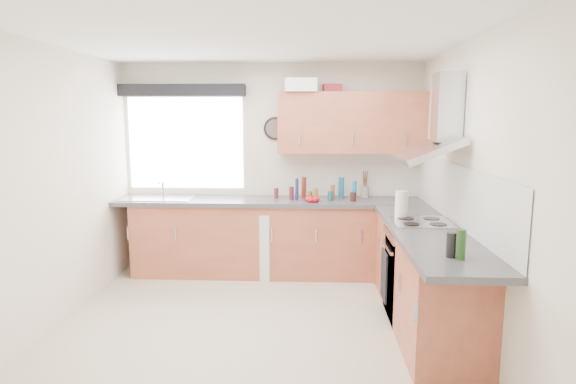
# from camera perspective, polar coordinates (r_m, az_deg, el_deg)

# --- Properties ---
(ground_plane) EXTENTS (3.60, 3.60, 0.00)m
(ground_plane) POSITION_cam_1_polar(r_m,az_deg,el_deg) (4.49, -3.85, -15.72)
(ground_plane) COLOR beige
(ceiling) EXTENTS (3.60, 3.60, 0.02)m
(ceiling) POSITION_cam_1_polar(r_m,az_deg,el_deg) (4.13, -4.23, 17.66)
(ceiling) COLOR white
(ceiling) RESTS_ON wall_back
(wall_back) EXTENTS (3.60, 0.02, 2.50)m
(wall_back) POSITION_cam_1_polar(r_m,az_deg,el_deg) (5.91, -1.99, 2.89)
(wall_back) COLOR silver
(wall_back) RESTS_ON ground_plane
(wall_front) EXTENTS (3.60, 0.02, 2.50)m
(wall_front) POSITION_cam_1_polar(r_m,az_deg,el_deg) (2.39, -9.13, -6.29)
(wall_front) COLOR silver
(wall_front) RESTS_ON ground_plane
(wall_left) EXTENTS (0.02, 3.60, 2.50)m
(wall_left) POSITION_cam_1_polar(r_m,az_deg,el_deg) (4.69, -26.42, 0.38)
(wall_left) COLOR silver
(wall_left) RESTS_ON ground_plane
(wall_right) EXTENTS (0.02, 3.60, 2.50)m
(wall_right) POSITION_cam_1_polar(r_m,az_deg,el_deg) (4.31, 20.50, 0.06)
(wall_right) COLOR silver
(wall_right) RESTS_ON ground_plane
(window) EXTENTS (1.40, 0.02, 1.10)m
(window) POSITION_cam_1_polar(r_m,az_deg,el_deg) (6.05, -12.02, 5.69)
(window) COLOR silver
(window) RESTS_ON wall_back
(window_blind) EXTENTS (1.50, 0.18, 0.14)m
(window_blind) POSITION_cam_1_polar(r_m,az_deg,el_deg) (5.96, -12.44, 11.70)
(window_blind) COLOR black
(window_blind) RESTS_ON wall_back
(splashback) EXTENTS (0.01, 3.00, 0.54)m
(splashback) POSITION_cam_1_polar(r_m,az_deg,el_deg) (4.60, 19.21, -0.22)
(splashback) COLOR white
(splashback) RESTS_ON wall_right
(base_cab_back) EXTENTS (3.00, 0.58, 0.86)m
(base_cab_back) POSITION_cam_1_polar(r_m,az_deg,el_deg) (5.78, -3.17, -5.53)
(base_cab_back) COLOR #9A4C35
(base_cab_back) RESTS_ON ground_plane
(base_cab_corner) EXTENTS (0.60, 0.60, 0.86)m
(base_cab_corner) POSITION_cam_1_polar(r_m,az_deg,el_deg) (5.83, 12.75, -5.62)
(base_cab_corner) COLOR #9A4C35
(base_cab_corner) RESTS_ON ground_plane
(base_cab_right) EXTENTS (0.58, 2.10, 0.86)m
(base_cab_right) POSITION_cam_1_polar(r_m,az_deg,el_deg) (4.56, 15.83, -9.85)
(base_cab_right) COLOR #9A4C35
(base_cab_right) RESTS_ON ground_plane
(worktop_back) EXTENTS (3.60, 0.62, 0.05)m
(worktop_back) POSITION_cam_1_polar(r_m,az_deg,el_deg) (5.66, -2.21, -1.11)
(worktop_back) COLOR #39393D
(worktop_back) RESTS_ON base_cab_back
(worktop_right) EXTENTS (0.62, 2.42, 0.05)m
(worktop_right) POSITION_cam_1_polar(r_m,az_deg,el_deg) (4.29, 16.40, -4.72)
(worktop_right) COLOR #39393D
(worktop_right) RESTS_ON base_cab_right
(sink) EXTENTS (0.84, 0.46, 0.10)m
(sink) POSITION_cam_1_polar(r_m,az_deg,el_deg) (5.91, -15.17, -0.34)
(sink) COLOR #B6BBC5
(sink) RESTS_ON worktop_back
(oven) EXTENTS (0.56, 0.58, 0.85)m
(oven) POSITION_cam_1_polar(r_m,az_deg,el_deg) (4.70, 15.29, -9.33)
(oven) COLOR black
(oven) RESTS_ON ground_plane
(hob_plate) EXTENTS (0.52, 0.52, 0.01)m
(hob_plate) POSITION_cam_1_polar(r_m,az_deg,el_deg) (4.57, 15.54, -3.46)
(hob_plate) COLOR #B6BBC5
(hob_plate) RESTS_ON worktop_right
(extractor_hood) EXTENTS (0.52, 0.78, 0.66)m
(extractor_hood) POSITION_cam_1_polar(r_m,az_deg,el_deg) (4.49, 17.25, 7.24)
(extractor_hood) COLOR #B6BBC5
(extractor_hood) RESTS_ON wall_right
(upper_cabinets) EXTENTS (1.70, 0.35, 0.70)m
(upper_cabinets) POSITION_cam_1_polar(r_m,az_deg,el_deg) (5.70, 7.50, 8.14)
(upper_cabinets) COLOR #9A4C35
(upper_cabinets) RESTS_ON wall_back
(washing_machine) EXTENTS (0.66, 0.65, 0.77)m
(washing_machine) POSITION_cam_1_polar(r_m,az_deg,el_deg) (5.79, -3.66, -5.95)
(washing_machine) COLOR silver
(washing_machine) RESTS_ON ground_plane
(wall_clock) EXTENTS (0.28, 0.04, 0.28)m
(wall_clock) POSITION_cam_1_polar(r_m,az_deg,el_deg) (5.83, -1.55, 7.53)
(wall_clock) COLOR black
(wall_clock) RESTS_ON wall_back
(casserole) EXTENTS (0.38, 0.29, 0.15)m
(casserole) POSITION_cam_1_polar(r_m,az_deg,el_deg) (5.58, 1.47, 12.55)
(casserole) COLOR silver
(casserole) RESTS_ON upper_cabinets
(storage_box) EXTENTS (0.23, 0.20, 0.10)m
(storage_box) POSITION_cam_1_polar(r_m,az_deg,el_deg) (5.79, 5.26, 12.14)
(storage_box) COLOR #A82634
(storage_box) RESTS_ON upper_cabinets
(utensil_pot) EXTENTS (0.10, 0.10, 0.13)m
(utensil_pot) POSITION_cam_1_polar(r_m,az_deg,el_deg) (5.86, 9.09, 0.03)
(utensil_pot) COLOR gray
(utensil_pot) RESTS_ON worktop_back
(kitchen_roll) EXTENTS (0.14, 0.14, 0.26)m
(kitchen_roll) POSITION_cam_1_polar(r_m,az_deg,el_deg) (4.71, 13.29, -1.47)
(kitchen_roll) COLOR silver
(kitchen_roll) RESTS_ON worktop_right
(tomato_cluster) EXTENTS (0.16, 0.16, 0.06)m
(tomato_cluster) POSITION_cam_1_polar(r_m,az_deg,el_deg) (5.48, 2.92, -0.84)
(tomato_cluster) COLOR red
(tomato_cluster) RESTS_ON worktop_back
(jar_0) EXTENTS (0.05, 0.05, 0.18)m
(jar_0) POSITION_cam_1_polar(r_m,az_deg,el_deg) (5.61, 5.29, -0.06)
(jar_0) COLOR brown
(jar_0) RESTS_ON worktop_back
(jar_1) EXTENTS (0.06, 0.06, 0.25)m
(jar_1) POSITION_cam_1_polar(r_m,az_deg,el_deg) (5.71, 1.89, 0.51)
(jar_1) COLOR maroon
(jar_1) RESTS_ON worktop_back
(jar_2) EXTENTS (0.07, 0.07, 0.25)m
(jar_2) POSITION_cam_1_polar(r_m,az_deg,el_deg) (5.76, 6.33, 0.52)
(jar_2) COLOR #195578
(jar_2) RESTS_ON worktop_back
(jar_3) EXTENTS (0.06, 0.06, 0.23)m
(jar_3) POSITION_cam_1_polar(r_m,az_deg,el_deg) (5.58, 7.85, 0.13)
(jar_3) COLOR #1C5E89
(jar_3) RESTS_ON worktop_back
(jar_4) EXTENTS (0.07, 0.07, 0.10)m
(jar_4) POSITION_cam_1_polar(r_m,az_deg,el_deg) (5.57, 7.71, -0.56)
(jar_4) COLOR #331712
(jar_4) RESTS_ON worktop_back
(jar_5) EXTENTS (0.04, 0.04, 0.25)m
(jar_5) POSITION_cam_1_polar(r_m,az_deg,el_deg) (5.57, 1.06, 0.32)
(jar_5) COLOR navy
(jar_5) RESTS_ON worktop_back
(jar_6) EXTENTS (0.06, 0.06, 0.15)m
(jar_6) POSITION_cam_1_polar(r_m,az_deg,el_deg) (5.51, 3.30, -0.35)
(jar_6) COLOR brown
(jar_6) RESTS_ON worktop_back
(jar_7) EXTENTS (0.05, 0.05, 0.11)m
(jar_7) POSITION_cam_1_polar(r_m,az_deg,el_deg) (5.55, 2.65, -0.48)
(jar_7) COLOR brown
(jar_7) RESTS_ON worktop_back
(jar_8) EXTENTS (0.06, 0.06, 0.12)m
(jar_8) POSITION_cam_1_polar(r_m,az_deg,el_deg) (5.73, -1.41, -0.14)
(jar_8) COLOR #551E25
(jar_8) RESTS_ON worktop_back
(jar_9) EXTENTS (0.06, 0.06, 0.15)m
(jar_9) POSITION_cam_1_polar(r_m,az_deg,el_deg) (5.60, 0.40, -0.16)
(jar_9) COLOR #4F1C21
(jar_9) RESTS_ON worktop_back
(jar_10) EXTENTS (0.05, 0.05, 0.11)m
(jar_10) POSITION_cam_1_polar(r_m,az_deg,el_deg) (5.56, 5.01, -0.47)
(jar_10) COLOR navy
(jar_10) RESTS_ON worktop_back
(bottle_0) EXTENTS (0.07, 0.07, 0.17)m
(bottle_0) POSITION_cam_1_polar(r_m,az_deg,el_deg) (3.51, 18.76, -5.97)
(bottle_0) COLOR black
(bottle_0) RESTS_ON worktop_right
(bottle_1) EXTENTS (0.05, 0.05, 0.17)m
(bottle_1) POSITION_cam_1_polar(r_m,az_deg,el_deg) (3.63, 19.61, -5.57)
(bottle_1) COLOR maroon
(bottle_1) RESTS_ON worktop_right
(bottle_2) EXTENTS (0.06, 0.06, 0.21)m
(bottle_2) POSITION_cam_1_polar(r_m,az_deg,el_deg) (3.48, 19.81, -5.87)
(bottle_2) COLOR #1F4619
(bottle_2) RESTS_ON worktop_right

